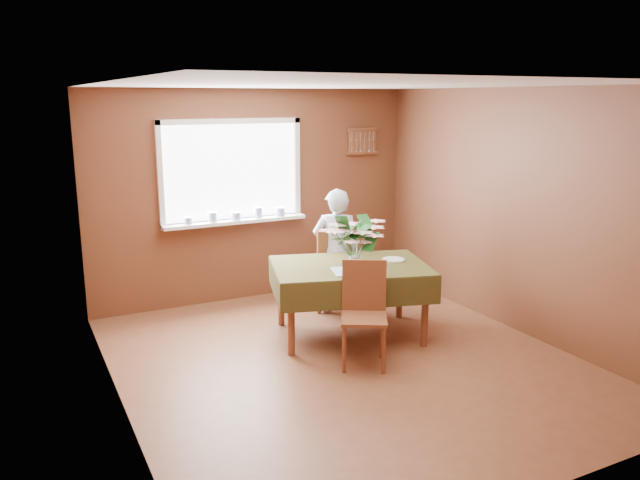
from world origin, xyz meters
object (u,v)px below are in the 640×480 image
seated_woman (336,252)px  flower_bouquet (354,239)px  dining_table (350,273)px  chair_far (329,265)px  chair_near (364,308)px

seated_woman → flower_bouquet: 0.94m
dining_table → chair_far: (0.18, 0.82, -0.13)m
chair_near → flower_bouquet: size_ratio=1.74×
dining_table → chair_far: 0.85m
dining_table → flower_bouquet: 0.43m
dining_table → chair_far: chair_far is taller
dining_table → flower_bouquet: (-0.05, -0.16, 0.39)m
dining_table → seated_woman: size_ratio=1.25×
chair_near → flower_bouquet: flower_bouquet is taller
chair_near → seated_woman: 1.40m
flower_bouquet → dining_table: bearing=73.6°
dining_table → chair_near: bearing=-92.0°
seated_woman → flower_bouquet: (-0.25, -0.84, 0.34)m
chair_far → dining_table: bearing=74.5°
dining_table → seated_woman: bearing=90.0°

